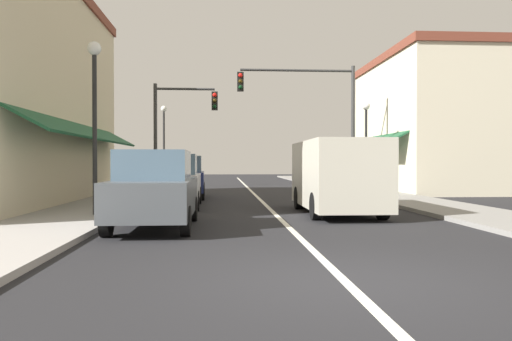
% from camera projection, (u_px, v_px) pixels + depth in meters
% --- Properties ---
extents(ground_plane, '(80.00, 80.00, 0.00)m').
position_uv_depth(ground_plane, '(254.00, 194.00, 24.39)').
color(ground_plane, black).
extents(sidewalk_left, '(2.60, 56.00, 0.12)m').
position_uv_depth(sidewalk_left, '(138.00, 193.00, 24.02)').
color(sidewalk_left, '#A39E99').
rests_on(sidewalk_left, ground).
extents(sidewalk_right, '(2.60, 56.00, 0.12)m').
position_uv_depth(sidewalk_right, '(367.00, 192.00, 24.76)').
color(sidewalk_right, gray).
rests_on(sidewalk_right, ground).
extents(lane_center_stripe, '(0.14, 52.00, 0.01)m').
position_uv_depth(lane_center_stripe, '(254.00, 194.00, 24.39)').
color(lane_center_stripe, silver).
rests_on(lane_center_stripe, ground).
extents(storefront_left_block, '(5.38, 14.20, 8.03)m').
position_uv_depth(storefront_left_block, '(12.00, 90.00, 17.74)').
color(storefront_left_block, beige).
rests_on(storefront_left_block, ground).
extents(storefront_right_block, '(5.88, 10.20, 7.11)m').
position_uv_depth(storefront_right_block, '(422.00, 124.00, 26.94)').
color(storefront_right_block, beige).
rests_on(storefront_right_block, ground).
extents(parked_car_nearest_left, '(1.78, 4.10, 1.77)m').
position_uv_depth(parked_car_nearest_left, '(155.00, 190.00, 11.57)').
color(parked_car_nearest_left, '#4C5156').
rests_on(parked_car_nearest_left, ground).
extents(parked_car_second_left, '(1.84, 4.13, 1.77)m').
position_uv_depth(parked_car_second_left, '(173.00, 181.00, 16.89)').
color(parked_car_second_left, silver).
rests_on(parked_car_second_left, ground).
extents(parked_car_third_left, '(1.88, 4.15, 1.77)m').
position_uv_depth(parked_car_third_left, '(183.00, 177.00, 21.32)').
color(parked_car_third_left, navy).
rests_on(parked_car_third_left, ground).
extents(van_in_lane, '(2.04, 5.20, 2.12)m').
position_uv_depth(van_in_lane, '(336.00, 175.00, 14.85)').
color(van_in_lane, beige).
rests_on(van_in_lane, ground).
extents(traffic_signal_mast_arm, '(5.70, 0.50, 6.17)m').
position_uv_depth(traffic_signal_mast_arm, '(314.00, 106.00, 24.42)').
color(traffic_signal_mast_arm, '#333333').
rests_on(traffic_signal_mast_arm, ground).
extents(traffic_signal_left_corner, '(3.15, 0.50, 5.38)m').
position_uv_depth(traffic_signal_left_corner, '(177.00, 121.00, 25.01)').
color(traffic_signal_left_corner, '#333333').
rests_on(traffic_signal_left_corner, ground).
extents(street_lamp_left_near, '(0.36, 0.36, 4.68)m').
position_uv_depth(street_lamp_left_near, '(95.00, 99.00, 13.38)').
color(street_lamp_left_near, black).
rests_on(street_lamp_left_near, ground).
extents(street_lamp_right_mid, '(0.36, 0.36, 4.26)m').
position_uv_depth(street_lamp_right_mid, '(366.00, 131.00, 23.26)').
color(street_lamp_right_mid, black).
rests_on(street_lamp_right_mid, ground).
extents(street_lamp_left_far, '(0.36, 0.36, 4.92)m').
position_uv_depth(street_lamp_left_far, '(164.00, 133.00, 30.64)').
color(street_lamp_left_far, black).
rests_on(street_lamp_left_far, ground).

